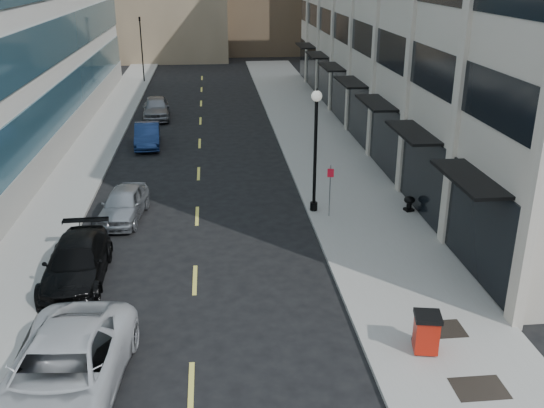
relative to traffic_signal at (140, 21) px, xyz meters
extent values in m
cube|color=gray|center=(13.00, -28.00, -5.64)|extent=(5.00, 80.00, 0.15)
cube|color=gray|center=(-1.00, -28.00, -5.64)|extent=(3.00, 80.00, 0.15)
cube|color=black|center=(15.52, -21.00, -3.72)|extent=(0.18, 46.00, 3.60)
cube|color=black|center=(15.53, -21.00, 0.78)|extent=(0.12, 46.00, 1.80)
cube|color=#BCAF9F|center=(15.50, -38.00, 3.28)|extent=(0.35, 0.60, 18.00)
cube|color=#BCAF9F|center=(15.50, -32.00, 3.28)|extent=(0.35, 0.60, 18.00)
cube|color=black|center=(14.85, -41.00, -1.82)|extent=(1.30, 4.00, 0.12)
cube|color=black|center=(14.85, -35.00, -1.82)|extent=(1.30, 4.00, 0.12)
cube|color=black|center=(14.85, -29.00, -1.82)|extent=(1.30, 4.00, 0.12)
cube|color=black|center=(14.85, -23.00, -1.82)|extent=(1.30, 4.00, 0.12)
cube|color=black|center=(14.85, -17.00, -1.82)|extent=(1.30, 4.00, 0.12)
cube|color=black|center=(14.85, -11.00, -1.82)|extent=(1.30, 4.00, 0.12)
cube|color=black|center=(14.85, -5.00, -1.82)|extent=(1.30, 4.00, 0.12)
cube|color=gray|center=(-2.46, -21.00, -4.82)|extent=(0.20, 46.00, 1.80)
cube|color=#284E5F|center=(-2.47, -21.00, -2.72)|extent=(0.14, 45.60, 2.40)
cube|color=#284E5F|center=(-2.47, -21.00, 0.78)|extent=(0.14, 45.60, 2.40)
cube|color=black|center=(13.10, -47.00, -5.56)|extent=(1.40, 1.00, 0.01)
cube|color=black|center=(13.10, -44.20, -5.56)|extent=(1.40, 1.00, 0.01)
cube|color=#D8CC4C|center=(5.50, -46.00, -5.71)|extent=(0.15, 2.20, 0.01)
cube|color=#D8CC4C|center=(5.50, -40.00, -5.71)|extent=(0.15, 2.20, 0.01)
cube|color=#D8CC4C|center=(5.50, -34.00, -5.71)|extent=(0.15, 2.20, 0.01)
cube|color=#D8CC4C|center=(5.50, -28.00, -5.71)|extent=(0.15, 2.20, 0.01)
cube|color=#D8CC4C|center=(5.50, -22.00, -5.71)|extent=(0.15, 2.20, 0.01)
cube|color=#D8CC4C|center=(5.50, -16.00, -5.71)|extent=(0.15, 2.20, 0.01)
cube|color=#D8CC4C|center=(5.50, -10.00, -5.71)|extent=(0.15, 2.20, 0.01)
cube|color=#D8CC4C|center=(5.50, -4.00, -5.71)|extent=(0.15, 2.20, 0.01)
cube|color=#D8CC4C|center=(5.50, 2.00, -5.71)|extent=(0.15, 2.20, 0.01)
cylinder|color=black|center=(0.00, 0.00, -2.72)|extent=(0.12, 0.12, 6.00)
imported|color=black|center=(0.00, 0.00, 0.27)|extent=(0.66, 0.66, 1.98)
imported|color=silver|center=(2.29, -46.21, -4.85)|extent=(3.36, 6.45, 1.73)
imported|color=black|center=(1.36, -39.67, -4.98)|extent=(2.17, 5.14, 1.48)
imported|color=gray|center=(2.30, -34.00, -5.01)|extent=(2.17, 4.35, 1.42)
imported|color=navy|center=(2.30, -22.28, -5.01)|extent=(1.77, 4.37, 1.41)
imported|color=slate|center=(2.30, -14.90, -4.92)|extent=(2.16, 4.80, 1.60)
cube|color=#A4180A|center=(12.21, -45.22, -4.98)|extent=(0.78, 0.78, 1.07)
cube|color=black|center=(12.21, -45.22, -4.42)|extent=(0.88, 0.88, 0.13)
cylinder|color=black|center=(12.00, -44.87, -5.45)|extent=(0.06, 0.23, 0.23)
cylinder|color=black|center=(12.43, -44.87, -5.45)|extent=(0.06, 0.23, 0.23)
cylinder|color=black|center=(10.80, -34.20, -5.38)|extent=(0.34, 0.34, 0.38)
cylinder|color=black|center=(10.80, -34.20, -2.92)|extent=(0.15, 0.15, 4.86)
sphere|color=silver|center=(10.80, -34.20, -0.33)|extent=(0.47, 0.47, 0.47)
cone|color=black|center=(10.80, -34.20, -0.07)|extent=(0.13, 0.13, 0.19)
cylinder|color=slate|center=(11.37, -34.94, -4.38)|extent=(0.04, 0.04, 2.37)
cube|color=red|center=(11.37, -34.96, -3.54)|extent=(0.28, 0.09, 0.38)
cube|color=black|center=(15.10, -34.70, -5.51)|extent=(0.46, 0.46, 0.11)
cylinder|color=black|center=(15.10, -34.70, -5.30)|extent=(0.23, 0.23, 0.36)
ellipsoid|color=black|center=(15.10, -34.70, -5.04)|extent=(0.51, 0.51, 0.35)
camera|label=1|loc=(6.32, -59.46, 4.85)|focal=40.00mm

